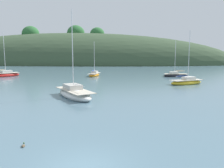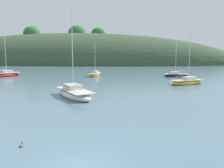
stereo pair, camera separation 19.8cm
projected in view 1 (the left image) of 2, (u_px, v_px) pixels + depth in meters
far_shoreline_hill at (68, 64)px, 105.16m from camera, size 150.00×36.00×31.47m
sailboat_red_portside at (187, 82)px, 38.68m from camera, size 6.39×4.65×9.11m
sailboat_white_near at (94, 74)px, 51.85m from camera, size 2.55×5.60×7.91m
sailboat_yellow_far at (176, 75)px, 50.39m from camera, size 5.48×2.23×8.01m
sailboat_cream_ketch at (4, 75)px, 50.70m from camera, size 6.03×6.48×9.84m
sailboat_teal_outer at (75, 93)px, 27.55m from camera, size 6.47×7.58×10.58m
duck_lone_left at (23, 146)px, 13.13m from camera, size 0.24×0.43×0.24m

